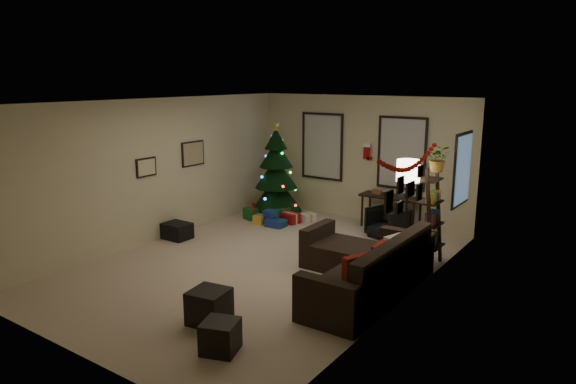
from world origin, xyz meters
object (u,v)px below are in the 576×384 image
object	(u,v)px
bookshelf	(433,218)
desk	(391,200)
sofa	(365,269)
desk_chair	(388,223)
christmas_tree	(276,176)

from	to	relation	value
bookshelf	desk	bearing A→B (deg)	131.82
sofa	desk_chair	world-z (taller)	sofa
christmas_tree	bookshelf	bearing A→B (deg)	-15.48
christmas_tree	sofa	bearing A→B (deg)	-36.54
christmas_tree	sofa	size ratio (longest dim) A/B	0.79
christmas_tree	desk	bearing A→B (deg)	10.93
sofa	desk_chair	bearing A→B (deg)	106.76
christmas_tree	desk_chair	distance (m)	2.86
bookshelf	sofa	bearing A→B (deg)	-106.92
desk_chair	bookshelf	distance (m)	1.62
desk_chair	sofa	bearing A→B (deg)	-55.21
christmas_tree	desk	size ratio (longest dim) A/B	1.69
christmas_tree	bookshelf	distance (m)	4.15
christmas_tree	desk_chair	world-z (taller)	christmas_tree
sofa	desk	size ratio (longest dim) A/B	2.15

